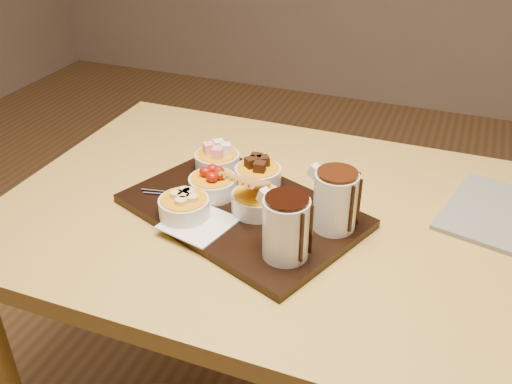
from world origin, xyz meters
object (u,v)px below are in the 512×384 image
(serving_board, at_px, (242,211))
(bowl_strawberries, at_px, (213,186))
(pitcher_dark_chocolate, at_px, (286,228))
(pitcher_milk_chocolate, at_px, (335,201))
(dining_table, at_px, (291,251))

(serving_board, height_order, bowl_strawberries, bowl_strawberries)
(pitcher_dark_chocolate, bearing_deg, bowl_strawberries, 167.35)
(pitcher_milk_chocolate, bearing_deg, serving_board, -158.20)
(pitcher_milk_chocolate, bearing_deg, bowl_strawberries, -163.61)
(serving_board, xyz_separation_m, bowl_strawberries, (-0.08, 0.02, 0.03))
(serving_board, bearing_deg, bowl_strawberries, -176.42)
(pitcher_milk_chocolate, bearing_deg, dining_table, 176.89)
(serving_board, bearing_deg, dining_table, 47.16)
(bowl_strawberries, bearing_deg, serving_board, -18.04)
(serving_board, relative_size, pitcher_milk_chocolate, 4.06)
(bowl_strawberries, distance_m, pitcher_dark_chocolate, 0.25)
(serving_board, xyz_separation_m, pitcher_dark_chocolate, (0.13, -0.12, 0.07))
(serving_board, distance_m, pitcher_dark_chocolate, 0.19)
(dining_table, relative_size, serving_board, 2.61)
(pitcher_dark_chocolate, bearing_deg, serving_board, 160.02)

